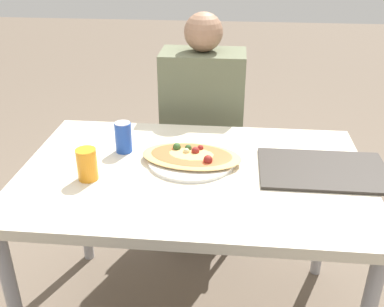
{
  "coord_description": "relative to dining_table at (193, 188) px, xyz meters",
  "views": [
    {
      "loc": [
        0.14,
        -1.45,
        1.58
      ],
      "look_at": [
        -0.01,
        0.02,
        0.82
      ],
      "focal_mm": 42.0,
      "sensor_mm": 36.0,
      "label": 1
    }
  ],
  "objects": [
    {
      "name": "serving_tray",
      "position": [
        0.48,
        0.04,
        0.08
      ],
      "size": [
        0.47,
        0.31,
        0.01
      ],
      "color": "#332D28",
      "rests_on": "dining_table"
    },
    {
      "name": "pizza_main",
      "position": [
        -0.01,
        0.07,
        0.09
      ],
      "size": [
        0.41,
        0.34,
        0.06
      ],
      "color": "white",
      "rests_on": "dining_table"
    },
    {
      "name": "drink_glass",
      "position": [
        -0.37,
        -0.1,
        0.13
      ],
      "size": [
        0.07,
        0.07,
        0.12
      ],
      "color": "orange",
      "rests_on": "dining_table"
    },
    {
      "name": "soda_can",
      "position": [
        -0.29,
        0.13,
        0.14
      ],
      "size": [
        0.07,
        0.07,
        0.12
      ],
      "color": "#1E47B2",
      "rests_on": "dining_table"
    },
    {
      "name": "person_seated",
      "position": [
        -0.02,
        0.64,
        0.03
      ],
      "size": [
        0.41,
        0.26,
        1.23
      ],
      "rotation": [
        0.0,
        0.0,
        3.14
      ],
      "color": "#2D2D38",
      "rests_on": "ground_plane"
    },
    {
      "name": "dining_table",
      "position": [
        0.0,
        0.0,
        0.0
      ],
      "size": [
        1.29,
        0.84,
        0.76
      ],
      "color": "beige",
      "rests_on": "ground_plane"
    },
    {
      "name": "chair_far_seated",
      "position": [
        -0.02,
        0.75,
        -0.18
      ],
      "size": [
        0.4,
        0.4,
        0.89
      ],
      "rotation": [
        0.0,
        0.0,
        3.14
      ],
      "color": "black",
      "rests_on": "ground_plane"
    }
  ]
}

